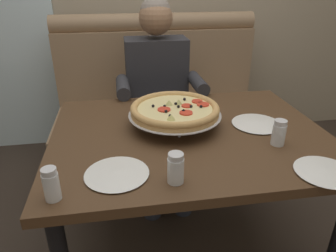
{
  "coord_description": "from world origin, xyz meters",
  "views": [
    {
      "loc": [
        -0.31,
        -1.24,
        1.38
      ],
      "look_at": [
        -0.1,
        0.03,
        0.76
      ],
      "focal_mm": 33.5,
      "sensor_mm": 36.0,
      "label": 1
    }
  ],
  "objects": [
    {
      "name": "ground_plane",
      "position": [
        0.0,
        0.0,
        0.0
      ],
      "size": [
        16.0,
        16.0,
        0.0
      ],
      "primitive_type": "plane",
      "color": "#382D26"
    },
    {
      "name": "booth_bench",
      "position": [
        0.0,
        0.95,
        0.4
      ],
      "size": [
        1.53,
        0.78,
        1.13
      ],
      "color": "#937556",
      "rests_on": "ground_plane"
    },
    {
      "name": "dining_table",
      "position": [
        0.0,
        0.0,
        0.65
      ],
      "size": [
        1.23,
        0.95,
        0.74
      ],
      "color": "#4C331E",
      "rests_on": "ground_plane"
    },
    {
      "name": "diner_main",
      "position": [
        -0.05,
        0.68,
        0.71
      ],
      "size": [
        0.54,
        0.64,
        1.27
      ],
      "color": "#2D3342",
      "rests_on": "ground_plane"
    },
    {
      "name": "pizza",
      "position": [
        -0.06,
        0.07,
        0.82
      ],
      "size": [
        0.43,
        0.43,
        0.12
      ],
      "color": "silver",
      "rests_on": "dining_table"
    },
    {
      "name": "shaker_parmesan",
      "position": [
        -0.53,
        -0.39,
        0.79
      ],
      "size": [
        0.05,
        0.05,
        0.11
      ],
      "color": "white",
      "rests_on": "dining_table"
    },
    {
      "name": "shaker_oregano",
      "position": [
        -0.14,
        -0.37,
        0.79
      ],
      "size": [
        0.06,
        0.06,
        0.11
      ],
      "color": "white",
      "rests_on": "dining_table"
    },
    {
      "name": "shaker_pepper_flakes",
      "position": [
        0.34,
        -0.18,
        0.79
      ],
      "size": [
        0.06,
        0.06,
        0.11
      ],
      "color": "white",
      "rests_on": "dining_table"
    },
    {
      "name": "plate_near_left",
      "position": [
        0.33,
        0.02,
        0.75
      ],
      "size": [
        0.23,
        0.23,
        0.02
      ],
      "color": "white",
      "rests_on": "dining_table"
    },
    {
      "name": "plate_near_right",
      "position": [
        -0.33,
        -0.29,
        0.75
      ],
      "size": [
        0.23,
        0.23,
        0.02
      ],
      "color": "white",
      "rests_on": "dining_table"
    },
    {
      "name": "plate_far_side",
      "position": [
        0.4,
        -0.4,
        0.75
      ],
      "size": [
        0.22,
        0.22,
        0.02
      ],
      "color": "white",
      "rests_on": "dining_table"
    },
    {
      "name": "patio_chair",
      "position": [
        -1.25,
        2.23,
        0.52
      ],
      "size": [
        0.4,
        0.41,
        0.86
      ],
      "color": "black",
      "rests_on": "ground_plane"
    }
  ]
}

